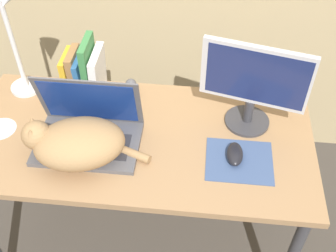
% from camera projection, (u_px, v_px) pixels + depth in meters
% --- Properties ---
extents(desk, '(1.32, 0.64, 0.73)m').
position_uv_depth(desk, '(140.00, 151.00, 1.66)').
color(desk, '#93704C').
rests_on(desk, ground_plane).
extents(laptop, '(0.38, 0.25, 0.26)m').
position_uv_depth(laptop, '(88.00, 131.00, 1.56)').
color(laptop, '#4C4C51').
rests_on(laptop, desk).
extents(cat, '(0.45, 0.30, 0.16)m').
position_uv_depth(cat, '(76.00, 143.00, 1.48)').
color(cat, '#99754C').
rests_on(cat, desk).
extents(external_monitor, '(0.39, 0.17, 0.35)m').
position_uv_depth(external_monitor, '(254.00, 84.00, 1.52)').
color(external_monitor, '#333338').
rests_on(external_monitor, desk).
extents(mousepad, '(0.24, 0.20, 0.00)m').
position_uv_depth(mousepad, '(239.00, 161.00, 1.52)').
color(mousepad, '#384C75').
rests_on(mousepad, desk).
extents(computer_mouse, '(0.06, 0.11, 0.04)m').
position_uv_depth(computer_mouse, '(235.00, 154.00, 1.51)').
color(computer_mouse, black).
rests_on(computer_mouse, mousepad).
extents(book_row, '(0.15, 0.17, 0.26)m').
position_uv_depth(book_row, '(85.00, 72.00, 1.71)').
color(book_row, gold).
rests_on(book_row, desk).
extents(desk_lamp, '(0.17, 0.17, 0.53)m').
position_uv_depth(desk_lamp, '(11.00, 18.00, 1.53)').
color(desk_lamp, silver).
rests_on(desk_lamp, desk).
extents(webcam, '(0.05, 0.05, 0.07)m').
position_uv_depth(webcam, '(131.00, 85.00, 1.75)').
color(webcam, '#232328').
rests_on(webcam, desk).
extents(cd_disc, '(0.12, 0.12, 0.00)m').
position_uv_depth(cd_disc, '(1.00, 129.00, 1.63)').
color(cd_disc, silver).
rests_on(cd_disc, desk).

